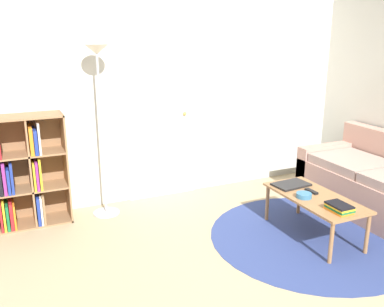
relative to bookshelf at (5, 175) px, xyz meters
The scene contains 9 objects.
wall_back 1.89m from the bookshelf, ahead, with size 7.72×0.11×2.60m.
rug 3.05m from the bookshelf, 28.71° to the right, with size 1.95×1.95×0.01m.
bookshelf is the anchor object (origin of this frame).
floor_lamp 1.27m from the bookshelf, ahead, with size 0.28×0.28×1.78m.
coffee_table 3.00m from the bookshelf, 28.07° to the right, with size 0.49×1.03×0.40m.
laptop 2.83m from the bookshelf, 22.38° to the right, with size 0.37×0.26×0.02m.
bowl 2.89m from the bookshelf, 28.80° to the right, with size 0.14×0.14×0.04m.
book_stack_on_table 3.15m from the bookshelf, 34.26° to the right, with size 0.16×0.22×0.07m.
remote 2.99m from the bookshelf, 26.06° to the right, with size 0.05×0.15×0.02m.
Camera 1 is at (-1.69, -1.89, 1.92)m, focal length 40.00 mm.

